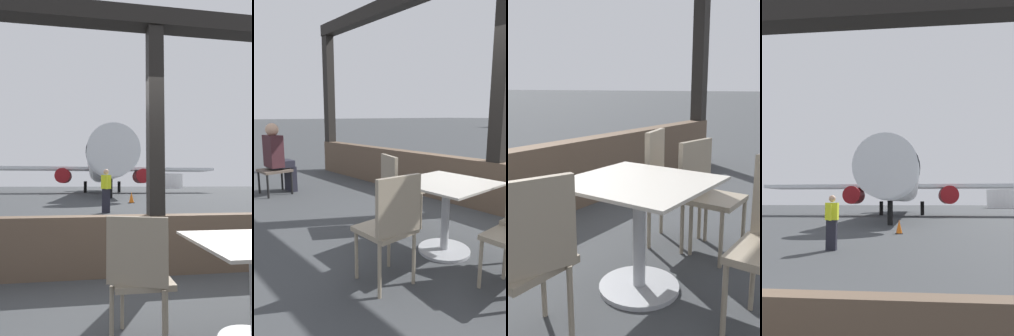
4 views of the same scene
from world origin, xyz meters
The scene contains 6 objects.
window_frame centered at (0.00, 0.00, 1.18)m, with size 8.91×0.24×3.44m.
dining_table centered at (0.30, -1.56, 0.44)m, with size 0.84×0.84×0.73m.
cafe_chair_window_left centered at (0.39, -2.39, 0.55)m, with size 0.42×0.42×0.93m.
cafe_chair_aisle_left centered at (-0.49, -1.47, 0.53)m, with size 0.48×0.48×0.90m.
lounge_bench centered at (-3.03, -1.97, 0.38)m, with size 0.48×0.48×0.44m.
seated_passenger centered at (-3.03, -1.90, 0.67)m, with size 0.40×0.47×1.24m.
Camera 2 is at (1.97, -3.89, 1.37)m, focal length 31.25 mm.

